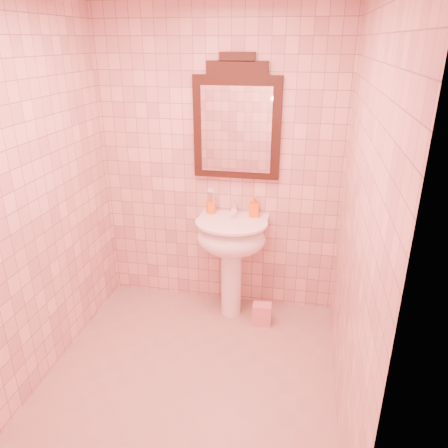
% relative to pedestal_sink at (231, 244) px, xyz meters
% --- Properties ---
extents(floor, '(2.20, 2.20, 0.00)m').
position_rel_pedestal_sink_xyz_m(floor, '(-0.15, -0.87, -0.66)').
color(floor, tan).
rests_on(floor, ground).
extents(back_wall, '(2.00, 0.02, 2.50)m').
position_rel_pedestal_sink_xyz_m(back_wall, '(-0.15, 0.23, 0.59)').
color(back_wall, beige).
rests_on(back_wall, floor).
extents(pedestal_sink, '(0.58, 0.58, 0.86)m').
position_rel_pedestal_sink_xyz_m(pedestal_sink, '(0.00, 0.00, 0.00)').
color(pedestal_sink, white).
rests_on(pedestal_sink, floor).
extents(faucet, '(0.04, 0.16, 0.11)m').
position_rel_pedestal_sink_xyz_m(faucet, '(0.00, 0.14, 0.26)').
color(faucet, white).
rests_on(faucet, pedestal_sink).
extents(mirror, '(0.68, 0.06, 0.95)m').
position_rel_pedestal_sink_xyz_m(mirror, '(0.00, 0.20, 0.95)').
color(mirror, black).
rests_on(mirror, back_wall).
extents(toothbrush_cup, '(0.08, 0.08, 0.19)m').
position_rel_pedestal_sink_xyz_m(toothbrush_cup, '(-0.20, 0.15, 0.25)').
color(toothbrush_cup, orange).
rests_on(toothbrush_cup, pedestal_sink).
extents(soap_dispenser, '(0.08, 0.08, 0.17)m').
position_rel_pedestal_sink_xyz_m(soap_dispenser, '(0.16, 0.15, 0.29)').
color(soap_dispenser, orange).
rests_on(soap_dispenser, pedestal_sink).
extents(towel, '(0.16, 0.11, 0.19)m').
position_rel_pedestal_sink_xyz_m(towel, '(0.28, -0.11, -0.57)').
color(towel, pink).
rests_on(towel, floor).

